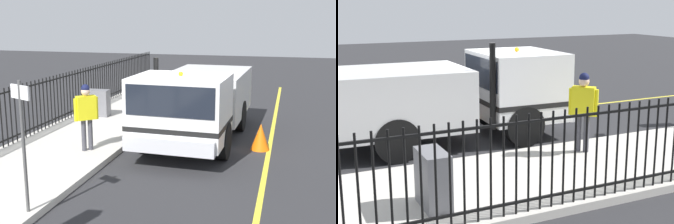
# 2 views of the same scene
# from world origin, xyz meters

# --- Properties ---
(ground_plane) EXTENTS (58.67, 58.67, 0.00)m
(ground_plane) POSITION_xyz_m (0.00, 0.00, 0.00)
(ground_plane) COLOR #2B2B2D
(ground_plane) RESTS_ON ground
(sidewalk_slab) EXTENTS (3.11, 26.67, 0.15)m
(sidewalk_slab) POSITION_xyz_m (3.38, 0.00, 0.07)
(sidewalk_slab) COLOR beige
(sidewalk_slab) RESTS_ON ground
(lane_marking) EXTENTS (0.12, 24.00, 0.01)m
(lane_marking) POSITION_xyz_m (-1.94, 0.00, 0.00)
(lane_marking) COLOR yellow
(lane_marking) RESTS_ON ground
(work_truck) EXTENTS (2.48, 6.30, 2.44)m
(work_truck) POSITION_xyz_m (0.15, -1.20, 1.23)
(work_truck) COLOR white
(work_truck) RESTS_ON ground
(worker_standing) EXTENTS (0.50, 0.49, 1.73)m
(worker_standing) POSITION_xyz_m (2.57, 0.84, 1.21)
(worker_standing) COLOR yellow
(worker_standing) RESTS_ON sidewalk_slab
(iron_fence) EXTENTS (0.04, 22.70, 1.56)m
(iron_fence) POSITION_xyz_m (4.79, 0.00, 0.94)
(iron_fence) COLOR black
(iron_fence) RESTS_ON sidewalk_slab
(utility_cabinet) EXTENTS (0.80, 0.39, 0.92)m
(utility_cabinet) POSITION_xyz_m (3.97, -2.94, 0.61)
(utility_cabinet) COLOR slate
(utility_cabinet) RESTS_ON sidewalk_slab
(traffic_cone) EXTENTS (0.51, 0.51, 0.73)m
(traffic_cone) POSITION_xyz_m (-1.70, -0.87, 0.36)
(traffic_cone) COLOR orange
(traffic_cone) RESTS_ON ground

